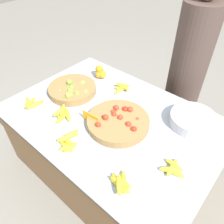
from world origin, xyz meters
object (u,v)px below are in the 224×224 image
at_px(lime_bowl, 73,89).
at_px(price_sign, 91,118).
at_px(vendor_person, 187,73).
at_px(metal_bowl, 193,120).
at_px(tomato_basket, 118,121).

bearing_deg(lime_bowl, price_sign, -23.08).
relative_size(price_sign, vendor_person, 0.10).
height_order(lime_bowl, metal_bowl, lime_bowl).
bearing_deg(price_sign, vendor_person, 71.17).
distance_m(price_sign, vendor_person, 1.08).
distance_m(metal_bowl, price_sign, 0.77).
xyz_separation_m(lime_bowl, tomato_basket, (0.57, -0.05, -0.00)).
height_order(tomato_basket, price_sign, tomato_basket).
relative_size(lime_bowl, vendor_person, 0.27).
distance_m(lime_bowl, price_sign, 0.43).
xyz_separation_m(metal_bowl, price_sign, (-0.59, -0.49, 0.00)).
bearing_deg(lime_bowl, metal_bowl, 18.09).
bearing_deg(price_sign, tomato_basket, 30.00).
bearing_deg(tomato_basket, lime_bowl, 175.11).
height_order(lime_bowl, price_sign, lime_bowl).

